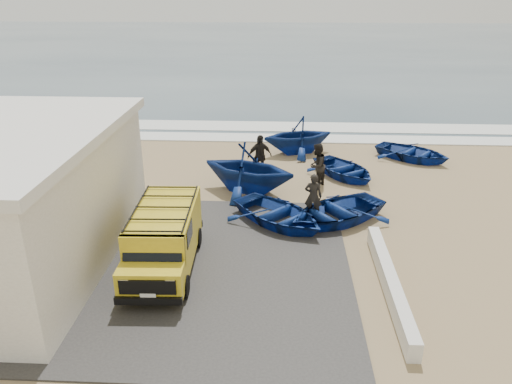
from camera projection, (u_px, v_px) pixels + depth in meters
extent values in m
plane|color=#9B825A|center=(228.00, 237.00, 17.40)|extent=(160.00, 160.00, 0.00)
cube|color=#383633|center=(158.00, 265.00, 15.65)|extent=(12.00, 10.00, 0.05)
cube|color=#385166|center=(270.00, 46.00, 68.92)|extent=(180.00, 88.00, 0.01)
cube|color=white|center=(250.00, 138.00, 28.43)|extent=(180.00, 1.60, 0.06)
cube|color=white|center=(252.00, 126.00, 30.74)|extent=(180.00, 2.20, 0.04)
cube|color=black|center=(115.00, 171.00, 16.10)|extent=(0.08, 0.70, 0.90)
cube|color=silver|center=(390.00, 283.00, 14.30)|extent=(0.35, 6.00, 0.55)
cube|color=yellow|center=(165.00, 231.00, 15.45)|extent=(1.91, 3.71, 1.55)
cube|color=yellow|center=(151.00, 281.00, 13.52)|extent=(1.81, 0.91, 0.84)
cube|color=black|center=(152.00, 249.00, 13.63)|extent=(1.65, 0.37, 0.67)
cube|color=black|center=(147.00, 287.00, 13.08)|extent=(1.51, 0.13, 0.42)
cube|color=black|center=(148.00, 301.00, 13.21)|extent=(1.82, 0.20, 0.21)
cube|color=black|center=(163.00, 207.00, 15.08)|extent=(1.81, 3.43, 0.06)
cylinder|color=black|center=(126.00, 286.00, 14.04)|extent=(0.23, 0.66, 0.66)
cylinder|color=black|center=(148.00, 237.00, 16.71)|extent=(0.23, 0.66, 0.66)
cylinder|color=black|center=(185.00, 287.00, 14.02)|extent=(0.23, 0.66, 0.66)
cylinder|color=black|center=(198.00, 238.00, 16.69)|extent=(0.23, 0.66, 0.66)
imported|color=navy|center=(279.00, 214.00, 18.21)|extent=(4.77, 4.75, 0.81)
imported|color=navy|center=(336.00, 211.00, 18.43)|extent=(4.98, 4.73, 0.84)
imported|color=navy|center=(248.00, 168.00, 20.82)|extent=(5.08, 4.78, 2.14)
imported|color=navy|center=(344.00, 169.00, 22.69)|extent=(4.04, 4.33, 0.73)
imported|color=navy|center=(298.00, 135.00, 25.66)|extent=(4.51, 4.22, 1.92)
imported|color=navy|center=(412.00, 152.00, 24.88)|extent=(4.53, 4.33, 0.76)
imported|color=black|center=(313.00, 196.00, 18.48)|extent=(0.71, 0.52, 1.78)
imported|color=black|center=(317.00, 166.00, 21.37)|extent=(1.09, 1.18, 1.94)
imported|color=black|center=(260.00, 156.00, 22.42)|extent=(1.26, 0.93, 1.99)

